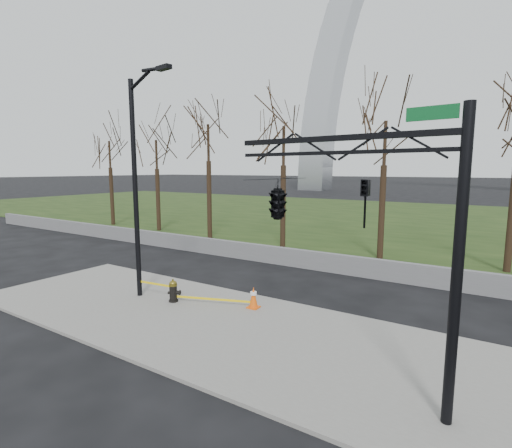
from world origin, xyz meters
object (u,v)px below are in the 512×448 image
Objects in this scene: fire_hydrant at (174,291)px; traffic_signal_mast at (305,200)px; street_light at (138,174)px; traffic_cone at (253,297)px.

traffic_signal_mast is (5.98, -1.74, 3.66)m from fire_hydrant.
street_light is at bearing 175.04° from traffic_signal_mast.
street_light is 1.37× the size of traffic_signal_mast.
traffic_cone is 5.61m from traffic_signal_mast.
fire_hydrant is at bearing -159.69° from traffic_cone.
street_light is (-4.15, -1.25, 4.22)m from traffic_cone.
street_light is at bearing -163.31° from traffic_cone.
traffic_signal_mast reaches higher than traffic_cone.
fire_hydrant is 0.14× the size of traffic_signal_mast.
street_light is 7.54m from traffic_signal_mast.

